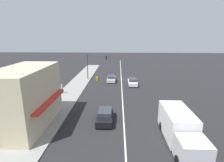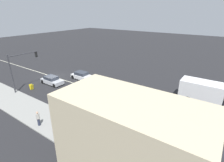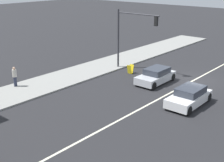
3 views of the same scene
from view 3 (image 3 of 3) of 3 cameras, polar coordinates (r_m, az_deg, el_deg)
The scene contains 6 objects.
lane_marking_center at distance 28.14m, azimuth 14.69°, elevation 0.11°, with size 0.16×60.00×0.01m, color beige.
traffic_signal_main at distance 29.28m, azimuth 3.36°, elevation 9.29°, with size 4.59×0.34×5.60m.
pedestrian at distance 26.40m, azimuth -17.37°, elevation 0.84°, with size 0.34×0.34×1.63m.
warning_aframe_sign at distance 29.07m, azimuth 3.37°, elevation 2.18°, with size 0.45×0.53×0.84m.
van_white at distance 22.62m, azimuth 13.94°, elevation -2.80°, with size 1.79×3.93×1.30m.
sedan_silver at distance 26.71m, azimuth 8.02°, elevation 0.93°, with size 1.77×3.88×1.29m.
Camera 3 is at (-11.28, 24.25, 8.77)m, focal length 50.00 mm.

